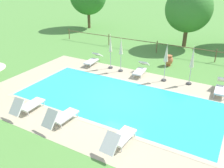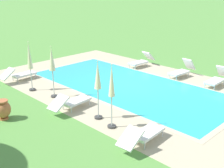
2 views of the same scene
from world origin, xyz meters
TOP-DOWN VIEW (x-y plane):
  - ground_plane at (0.00, 0.00)m, footprint 160.00×160.00m
  - pool_deck_paving at (0.00, 0.00)m, footprint 15.06×8.93m
  - swimming_pool_water at (0.00, 0.00)m, footprint 10.99×4.86m
  - pool_coping_rim at (0.00, 0.00)m, footprint 11.47×5.34m
  - sun_lounger_north_near_steps at (-4.26, 4.01)m, footprint 0.76×2.08m
  - sun_lounger_north_mid at (-1.13, -3.30)m, footprint 0.72×1.89m
  - sun_lounger_north_far at (4.79, 3.66)m, footprint 0.69×2.04m
  - sun_lounger_north_end at (1.91, -3.34)m, footprint 0.71×1.98m
  - sun_lounger_south_near_corner at (-0.34, 3.99)m, footprint 0.80×2.09m
  - sun_lounger_south_mid at (-3.26, -3.31)m, footprint 0.65×1.88m
  - patio_umbrella_closed_row_west at (2.92, 3.96)m, footprint 0.32×0.32m
  - patio_umbrella_closed_row_mid_west at (1.40, 3.69)m, footprint 0.32×0.32m
  - patio_umbrella_closed_row_centre at (-1.78, 3.76)m, footprint 0.32×0.32m
  - patio_umbrella_closed_row_east at (-2.69, 3.92)m, footprint 0.32×0.32m
  - terracotta_urn_near_fence at (0.81, 6.47)m, footprint 0.61×0.61m

SIDE VIEW (x-z plane):
  - ground_plane at x=0.00m, z-range 0.00..0.00m
  - pool_deck_paving at x=0.00m, z-range 0.00..0.01m
  - swimming_pool_water at x=0.00m, z-range 0.00..0.01m
  - pool_coping_rim at x=0.00m, z-range 0.01..0.01m
  - sun_lounger_north_near_steps at x=-4.26m, z-range -0.02..0.74m
  - sun_lounger_south_near_corner at x=-0.34m, z-range -0.03..0.75m
  - sun_lounger_north_far at x=4.79m, z-range -0.04..0.78m
  - sun_lounger_north_end at x=1.91m, z-range -0.07..0.83m
  - sun_lounger_south_mid at x=-3.26m, z-range -0.10..0.88m
  - sun_lounger_north_mid at x=-1.13m, z-range -0.10..0.89m
  - terracotta_urn_near_fence at x=0.81m, z-range 0.03..0.83m
  - patio_umbrella_closed_row_centre at x=-1.78m, z-range 0.42..2.80m
  - patio_umbrella_closed_row_east at x=-2.69m, z-range 0.37..2.85m
  - patio_umbrella_closed_row_west at x=2.92m, z-range 0.38..2.88m
  - patio_umbrella_closed_row_mid_west at x=1.40m, z-range 0.46..2.91m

